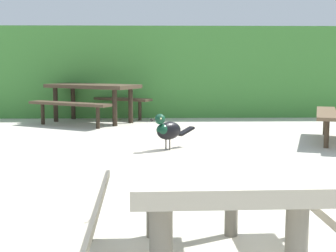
# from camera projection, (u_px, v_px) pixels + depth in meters

# --- Properties ---
(hedge_wall) EXTENTS (28.00, 2.18, 1.90)m
(hedge_wall) POSITION_uv_depth(u_px,v_px,m) (169.00, 71.00, 11.40)
(hedge_wall) COLOR #428438
(hedge_wall) RESTS_ON ground
(picnic_table_foreground) EXTENTS (1.72, 1.82, 0.74)m
(picnic_table_foreground) POSITION_uv_depth(u_px,v_px,m) (206.00, 181.00, 2.62)
(picnic_table_foreground) COLOR #B2A893
(picnic_table_foreground) RESTS_ON ground
(bird_grackle) EXTENTS (0.23, 0.21, 0.18)m
(bird_grackle) POSITION_uv_depth(u_px,v_px,m) (167.00, 129.00, 2.48)
(bird_grackle) COLOR black
(bird_grackle) RESTS_ON picnic_table_foreground
(picnic_table_mid_left) EXTENTS (2.32, 2.31, 0.74)m
(picnic_table_mid_left) POSITION_uv_depth(u_px,v_px,m) (92.00, 94.00, 9.64)
(picnic_table_mid_left) COLOR #473828
(picnic_table_mid_left) RESTS_ON ground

